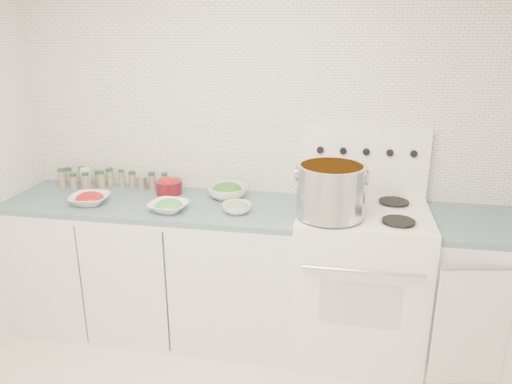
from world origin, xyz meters
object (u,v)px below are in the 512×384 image
stove (359,276)px  bowl_snowpea (169,206)px  stock_pot (331,189)px  bowl_tomato (90,199)px

stove → bowl_snowpea: stove is taller
stove → bowl_snowpea: size_ratio=5.33×
stove → stock_pot: stove is taller
stove → bowl_tomato: (-1.67, -0.11, 0.44)m
stock_pot → bowl_tomato: bearing=178.2°
stove → stock_pot: (-0.19, -0.16, 0.61)m
stove → stock_pot: 0.65m
bowl_tomato → bowl_snowpea: (0.53, -0.03, -0.00)m
stock_pot → bowl_snowpea: bearing=179.3°
bowl_tomato → bowl_snowpea: bearing=-3.7°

